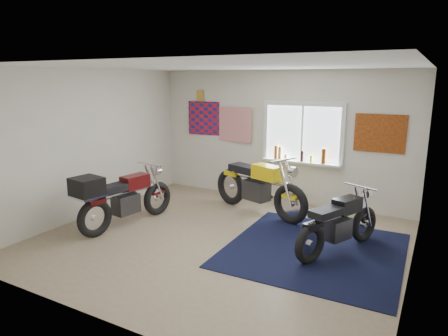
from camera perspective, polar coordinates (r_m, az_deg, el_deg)
The scene contains 10 objects.
ground at distance 6.50m, azimuth -0.55°, elevation -10.22°, with size 5.50×5.50×0.00m, color #9E896B.
room_shell at distance 6.05m, azimuth -0.58°, elevation 4.24°, with size 5.50×5.50×5.50m.
navy_rug at distance 6.29m, azimuth 12.78°, elevation -11.30°, with size 2.50×2.60×0.01m, color black.
window_assembly at distance 8.14m, azimuth 11.11°, elevation 4.26°, with size 1.66×0.17×1.26m.
oil_bottles at distance 8.14m, azimuth 10.70°, elevation 1.85°, with size 1.08×0.09×0.30m.
flag_display at distance 9.10m, azimuth -3.41°, elevation 10.28°, with size 1.60×0.10×1.17m.
triumph_poster at distance 7.82m, azimuth 21.38°, elevation 4.62°, with size 0.90×0.03×0.70m, color #A54C14.
yellow_triumph at distance 7.61m, azimuth 4.92°, elevation -2.78°, with size 2.20×0.94×1.15m.
black_chrome_bike at distance 6.18m, azimuth 16.06°, elevation -7.83°, with size 0.88×1.73×0.95m.
maroon_tourer at distance 7.07m, azimuth -14.63°, elevation -4.14°, with size 0.75×2.02×1.03m.
Camera 1 is at (2.94, -5.22, 2.53)m, focal length 32.00 mm.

